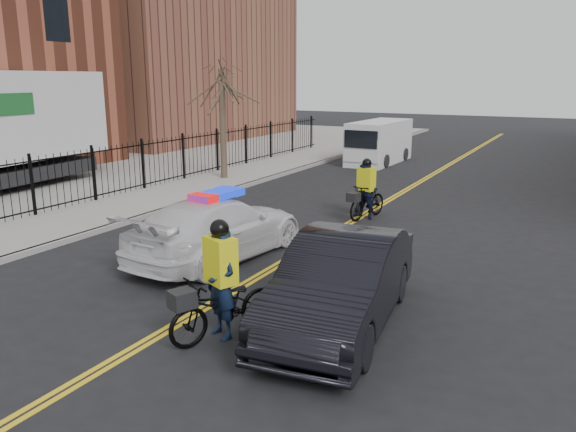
# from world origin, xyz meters

# --- Properties ---
(ground) EXTENTS (120.00, 120.00, 0.00)m
(ground) POSITION_xyz_m (0.00, 0.00, 0.00)
(ground) COLOR black
(ground) RESTS_ON ground
(center_line_left) EXTENTS (0.10, 60.00, 0.01)m
(center_line_left) POSITION_xyz_m (-0.08, 8.00, 0.01)
(center_line_left) COLOR yellow
(center_line_left) RESTS_ON ground
(center_line_right) EXTENTS (0.10, 60.00, 0.01)m
(center_line_right) POSITION_xyz_m (0.08, 8.00, 0.01)
(center_line_right) COLOR yellow
(center_line_right) RESTS_ON ground
(sidewalk) EXTENTS (3.00, 60.00, 0.15)m
(sidewalk) POSITION_xyz_m (-7.50, 8.00, 0.07)
(sidewalk) COLOR #98948F
(sidewalk) RESTS_ON ground
(curb) EXTENTS (0.20, 60.00, 0.15)m
(curb) POSITION_xyz_m (-6.00, 8.00, 0.07)
(curb) COLOR #98948F
(curb) RESTS_ON ground
(iron_fence) EXTENTS (0.12, 28.00, 2.00)m
(iron_fence) POSITION_xyz_m (-9.00, 8.00, 1.00)
(iron_fence) COLOR black
(iron_fence) RESTS_ON ground
(lot_pad) EXTENTS (18.00, 60.00, 0.02)m
(lot_pad) POSITION_xyz_m (-18.00, 8.00, 0.01)
(lot_pad) COLOR #98948F
(lot_pad) RESTS_ON ground
(warehouse_far) EXTENTS (14.00, 18.00, 14.00)m
(warehouse_far) POSITION_xyz_m (-23.00, 24.00, 7.00)
(warehouse_far) COLOR brown
(warehouse_far) RESTS_ON ground
(street_tree) EXTENTS (3.20, 3.20, 4.80)m
(street_tree) POSITION_xyz_m (-7.60, 10.00, 3.53)
(street_tree) COLOR #3D3024
(street_tree) RESTS_ON sidewalk
(police_cruiser) EXTENTS (2.55, 5.43, 1.69)m
(police_cruiser) POSITION_xyz_m (-1.60, 1.04, 0.77)
(police_cruiser) COLOR white
(police_cruiser) RESTS_ON ground
(dark_sedan) EXTENTS (2.36, 5.21, 1.66)m
(dark_sedan) POSITION_xyz_m (2.64, -1.18, 0.83)
(dark_sedan) COLOR black
(dark_sedan) RESTS_ON ground
(cargo_van) EXTENTS (2.12, 5.25, 2.18)m
(cargo_van) POSITION_xyz_m (-3.50, 18.27, 1.07)
(cargo_van) COLOR silver
(cargo_van) RESTS_ON ground
(cyclist_near) EXTENTS (1.52, 2.26, 2.10)m
(cyclist_near) POSITION_xyz_m (0.99, -2.55, 0.73)
(cyclist_near) COLOR black
(cyclist_near) RESTS_ON ground
(cyclist_far) EXTENTS (0.99, 1.98, 1.93)m
(cyclist_far) POSITION_xyz_m (0.19, 6.58, 0.76)
(cyclist_far) COLOR black
(cyclist_far) RESTS_ON ground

